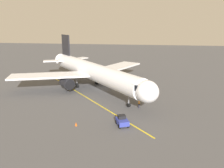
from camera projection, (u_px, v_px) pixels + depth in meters
ground_plane at (102, 88)px, 51.73m from camera, size 220.00×220.00×0.00m
apron_lead_in_line at (86, 97)px, 45.26m from camera, size 26.67×30.13×0.01m
airplane at (92, 72)px, 50.16m from camera, size 32.49×33.55×11.50m
ground_crew_marshaller at (139, 103)px, 39.24m from camera, size 0.32×0.44×1.71m
tug_near_nose at (122, 121)px, 32.59m from camera, size 2.29×2.70×1.50m
safety_cone_nose_left at (76, 124)px, 32.57m from camera, size 0.32×0.32×0.55m
safety_cone_nose_right at (155, 94)px, 46.11m from camera, size 0.32×0.32×0.55m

